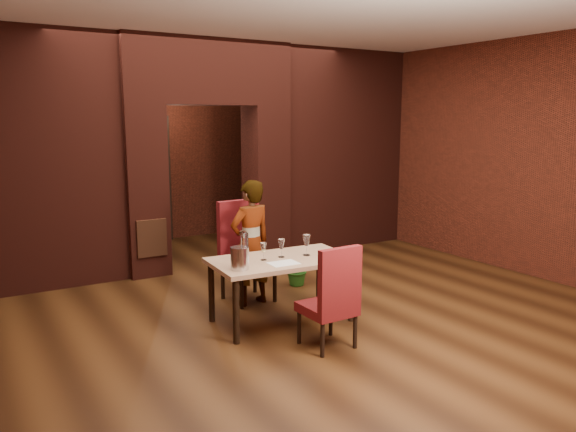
{
  "coord_description": "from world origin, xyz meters",
  "views": [
    {
      "loc": [
        -3.2,
        -5.46,
        2.13
      ],
      "look_at": [
        0.13,
        0.0,
        1.01
      ],
      "focal_mm": 35.0,
      "sensor_mm": 36.0,
      "label": 1
    }
  ],
  "objects_px": {
    "chair_far": "(248,252)",
    "wine_bucket": "(240,258)",
    "wine_glass_a": "(264,251)",
    "water_bottle": "(245,247)",
    "chair_near": "(327,296)",
    "wine_glass_b": "(281,248)",
    "potted_plant": "(296,269)",
    "dining_table": "(282,290)",
    "wine_glass_c": "(307,245)",
    "person_seated": "(251,243)"
  },
  "relations": [
    {
      "from": "wine_glass_b",
      "to": "potted_plant",
      "type": "height_order",
      "value": "wine_glass_b"
    },
    {
      "from": "chair_near",
      "to": "wine_glass_a",
      "type": "relative_size",
      "value": 5.42
    },
    {
      "from": "person_seated",
      "to": "potted_plant",
      "type": "distance_m",
      "value": 1.04
    },
    {
      "from": "chair_far",
      "to": "potted_plant",
      "type": "xyz_separation_m",
      "value": [
        0.81,
        0.23,
        -0.37
      ]
    },
    {
      "from": "wine_bucket",
      "to": "water_bottle",
      "type": "distance_m",
      "value": 0.26
    },
    {
      "from": "dining_table",
      "to": "wine_glass_a",
      "type": "relative_size",
      "value": 8.02
    },
    {
      "from": "chair_near",
      "to": "wine_glass_c",
      "type": "relative_size",
      "value": 4.42
    },
    {
      "from": "dining_table",
      "to": "chair_far",
      "type": "height_order",
      "value": "chair_far"
    },
    {
      "from": "dining_table",
      "to": "chair_near",
      "type": "height_order",
      "value": "chair_near"
    },
    {
      "from": "wine_glass_c",
      "to": "potted_plant",
      "type": "height_order",
      "value": "wine_glass_c"
    },
    {
      "from": "wine_glass_a",
      "to": "water_bottle",
      "type": "height_order",
      "value": "water_bottle"
    },
    {
      "from": "dining_table",
      "to": "person_seated",
      "type": "relative_size",
      "value": 1.01
    },
    {
      "from": "dining_table",
      "to": "water_bottle",
      "type": "relative_size",
      "value": 4.47
    },
    {
      "from": "wine_glass_b",
      "to": "water_bottle",
      "type": "bearing_deg",
      "value": -179.8
    },
    {
      "from": "chair_near",
      "to": "wine_glass_b",
      "type": "bearing_deg",
      "value": -90.76
    },
    {
      "from": "person_seated",
      "to": "water_bottle",
      "type": "distance_m",
      "value": 0.76
    },
    {
      "from": "wine_glass_b",
      "to": "wine_glass_c",
      "type": "distance_m",
      "value": 0.28
    },
    {
      "from": "wine_glass_b",
      "to": "potted_plant",
      "type": "relative_size",
      "value": 0.46
    },
    {
      "from": "dining_table",
      "to": "chair_near",
      "type": "relative_size",
      "value": 1.48
    },
    {
      "from": "dining_table",
      "to": "person_seated",
      "type": "distance_m",
      "value": 0.77
    },
    {
      "from": "wine_bucket",
      "to": "water_bottle",
      "type": "relative_size",
      "value": 0.67
    },
    {
      "from": "wine_bucket",
      "to": "wine_glass_b",
      "type": "bearing_deg",
      "value": 18.81
    },
    {
      "from": "chair_near",
      "to": "wine_bucket",
      "type": "xyz_separation_m",
      "value": [
        -0.59,
        0.63,
        0.3
      ]
    },
    {
      "from": "person_seated",
      "to": "chair_far",
      "type": "bearing_deg",
      "value": -111.42
    },
    {
      "from": "dining_table",
      "to": "chair_near",
      "type": "bearing_deg",
      "value": -84.09
    },
    {
      "from": "water_bottle",
      "to": "dining_table",
      "type": "bearing_deg",
      "value": -5.45
    },
    {
      "from": "chair_far",
      "to": "potted_plant",
      "type": "distance_m",
      "value": 0.92
    },
    {
      "from": "wine_glass_b",
      "to": "wine_glass_c",
      "type": "bearing_deg",
      "value": -14.44
    },
    {
      "from": "chair_far",
      "to": "wine_bucket",
      "type": "bearing_deg",
      "value": -124.69
    },
    {
      "from": "chair_far",
      "to": "wine_bucket",
      "type": "xyz_separation_m",
      "value": [
        -0.58,
        -0.95,
        0.21
      ]
    },
    {
      "from": "wine_glass_c",
      "to": "wine_glass_b",
      "type": "bearing_deg",
      "value": 165.56
    },
    {
      "from": "wine_bucket",
      "to": "wine_glass_c",
      "type": "bearing_deg",
      "value": 8.65
    },
    {
      "from": "chair_near",
      "to": "potted_plant",
      "type": "relative_size",
      "value": 2.33
    },
    {
      "from": "wine_bucket",
      "to": "dining_table",
      "type": "bearing_deg",
      "value": 15.75
    },
    {
      "from": "person_seated",
      "to": "wine_glass_b",
      "type": "distance_m",
      "value": 0.64
    },
    {
      "from": "chair_far",
      "to": "water_bottle",
      "type": "xyz_separation_m",
      "value": [
        -0.43,
        -0.76,
        0.26
      ]
    },
    {
      "from": "chair_near",
      "to": "water_bottle",
      "type": "xyz_separation_m",
      "value": [
        -0.44,
        0.82,
        0.35
      ]
    },
    {
      "from": "person_seated",
      "to": "water_bottle",
      "type": "relative_size",
      "value": 4.41
    },
    {
      "from": "wine_glass_b",
      "to": "wine_glass_c",
      "type": "height_order",
      "value": "wine_glass_c"
    },
    {
      "from": "person_seated",
      "to": "chair_near",
      "type": "bearing_deg",
      "value": 83.75
    },
    {
      "from": "dining_table",
      "to": "water_bottle",
      "type": "height_order",
      "value": "water_bottle"
    },
    {
      "from": "potted_plant",
      "to": "wine_glass_c",
      "type": "bearing_deg",
      "value": -117.06
    },
    {
      "from": "wine_glass_a",
      "to": "wine_glass_b",
      "type": "distance_m",
      "value": 0.22
    },
    {
      "from": "dining_table",
      "to": "wine_bucket",
      "type": "xyz_separation_m",
      "value": [
        -0.56,
        -0.16,
        0.45
      ]
    },
    {
      "from": "chair_far",
      "to": "wine_glass_c",
      "type": "relative_size",
      "value": 5.23
    },
    {
      "from": "wine_glass_c",
      "to": "potted_plant",
      "type": "xyz_separation_m",
      "value": [
        0.54,
        1.05,
        -0.58
      ]
    },
    {
      "from": "person_seated",
      "to": "water_bottle",
      "type": "height_order",
      "value": "person_seated"
    },
    {
      "from": "dining_table",
      "to": "wine_bucket",
      "type": "relative_size",
      "value": 6.63
    },
    {
      "from": "wine_glass_a",
      "to": "wine_bucket",
      "type": "distance_m",
      "value": 0.41
    },
    {
      "from": "dining_table",
      "to": "chair_far",
      "type": "xyz_separation_m",
      "value": [
        0.02,
        0.8,
        0.24
      ]
    }
  ]
}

